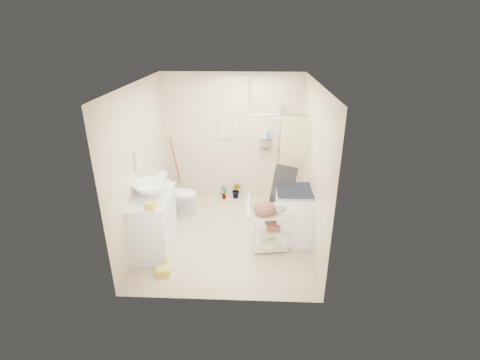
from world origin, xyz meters
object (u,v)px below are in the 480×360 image
object	(u,v)px
laundry_rack	(270,228)
vanity	(153,222)
washing_machine	(294,215)
toilet	(177,195)

from	to	relation	value
laundry_rack	vanity	bearing A→B (deg)	172.43
washing_machine	laundry_rack	xyz separation A→B (m)	(-0.42, -0.32, -0.07)
toilet	vanity	bearing A→B (deg)	179.26
vanity	laundry_rack	size ratio (longest dim) A/B	1.38
vanity	laundry_rack	world-z (taller)	vanity
vanity	toilet	size ratio (longest dim) A/B	1.35
toilet	washing_machine	bearing A→B (deg)	-105.12
washing_machine	laundry_rack	bearing A→B (deg)	-143.45
washing_machine	laundry_rack	distance (m)	0.53
vanity	laundry_rack	distance (m)	1.88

